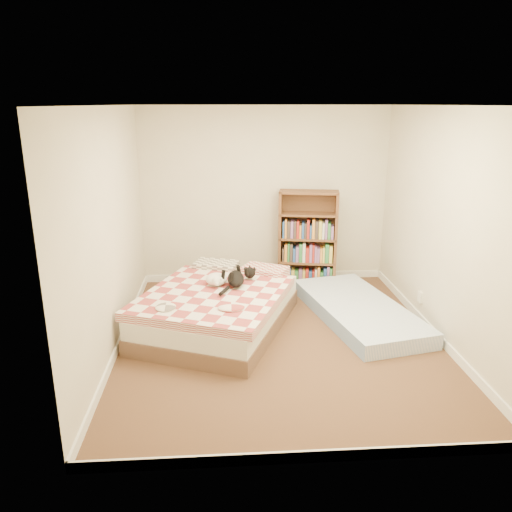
{
  "coord_description": "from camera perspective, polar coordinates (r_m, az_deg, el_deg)",
  "views": [
    {
      "loc": [
        -0.61,
        -5.01,
        2.52
      ],
      "look_at": [
        -0.24,
        0.3,
        0.89
      ],
      "focal_mm": 35.0,
      "sensor_mm": 36.0,
      "label": 1
    }
  ],
  "objects": [
    {
      "name": "room",
      "position": [
        5.21,
        2.9,
        2.35
      ],
      "size": [
        3.51,
        4.01,
        2.51
      ],
      "color": "#4D2D21",
      "rests_on": "ground"
    },
    {
      "name": "bed",
      "position": [
        5.87,
        -4.3,
        -5.78
      ],
      "size": [
        2.05,
        2.38,
        0.54
      ],
      "rotation": [
        0.0,
        0.0,
        -0.38
      ],
      "color": "brown",
      "rests_on": "room"
    },
    {
      "name": "bookshelf",
      "position": [
        7.17,
        5.84,
        0.74
      ],
      "size": [
        0.87,
        0.42,
        1.37
      ],
      "rotation": [
        0.0,
        0.0,
        -0.18
      ],
      "color": "#53301C",
      "rests_on": "room"
    },
    {
      "name": "floor_mattress",
      "position": [
        6.26,
        11.62,
        -6.12
      ],
      "size": [
        1.34,
        2.2,
        0.18
      ],
      "primitive_type": "cube",
      "rotation": [
        0.0,
        0.0,
        0.22
      ],
      "color": "#7FA0D4",
      "rests_on": "room"
    },
    {
      "name": "black_cat",
      "position": [
        5.88,
        -2.31,
        -2.48
      ],
      "size": [
        0.46,
        0.73,
        0.17
      ],
      "rotation": [
        0.0,
        0.0,
        -0.82
      ],
      "color": "black",
      "rests_on": "bed"
    },
    {
      "name": "white_dog",
      "position": [
        5.85,
        -4.48,
        -2.67
      ],
      "size": [
        0.37,
        0.37,
        0.14
      ],
      "rotation": [
        0.0,
        0.0,
        -0.72
      ],
      "color": "white",
      "rests_on": "bed"
    }
  ]
}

